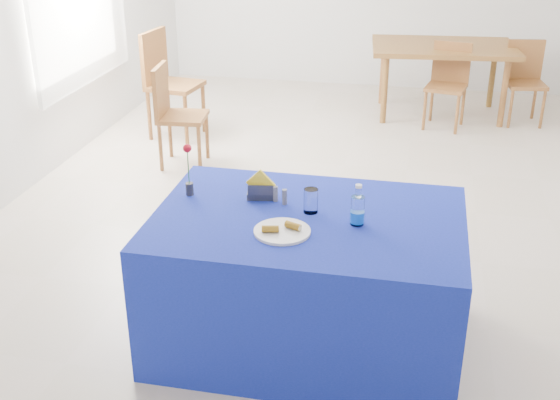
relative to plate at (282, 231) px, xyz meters
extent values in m
plane|color=beige|center=(-0.01, 2.06, -0.77)|extent=(7.00, 7.00, 0.00)
plane|color=silver|center=(-0.01, -1.44, 0.63)|extent=(5.00, 0.00, 5.00)
plane|color=silver|center=(-2.51, 2.06, 0.63)|extent=(0.00, 7.00, 7.00)
cylinder|color=silver|center=(0.00, 0.00, 0.00)|extent=(0.28, 0.28, 0.01)
cylinder|color=silver|center=(0.10, 0.26, 0.06)|extent=(0.08, 0.08, 0.13)
cylinder|color=slate|center=(-0.11, 0.36, 0.04)|extent=(0.03, 0.03, 0.08)
cylinder|color=slate|center=(-0.05, 0.33, 0.04)|extent=(0.03, 0.03, 0.08)
cube|color=navy|center=(0.10, 0.21, -0.39)|extent=(1.60, 1.10, 0.76)
cylinder|color=white|center=(0.35, 0.17, 0.07)|extent=(0.07, 0.07, 0.15)
cylinder|color=blue|center=(0.35, 0.17, 0.03)|extent=(0.07, 0.07, 0.06)
cylinder|color=silver|center=(0.35, 0.17, 0.17)|extent=(0.03, 0.03, 0.05)
cylinder|color=silver|center=(0.35, 0.17, 0.20)|extent=(0.03, 0.03, 0.01)
cube|color=#36363B|center=(-0.19, 0.37, 0.01)|extent=(0.16, 0.08, 0.03)
cube|color=#3D3D42|center=(-0.19, 0.34, 0.04)|extent=(0.14, 0.03, 0.09)
cube|color=#333337|center=(-0.20, 0.39, 0.04)|extent=(0.14, 0.03, 0.09)
cube|color=yellow|center=(-0.19, 0.37, 0.08)|extent=(0.16, 0.02, 0.16)
cylinder|color=#28282E|center=(-0.59, 0.34, 0.03)|extent=(0.04, 0.04, 0.07)
cylinder|color=#175D21|center=(-0.59, 0.34, 0.14)|extent=(0.01, 0.01, 0.22)
sphere|color=#B30B1D|center=(-0.59, 0.34, 0.26)|extent=(0.05, 0.05, 0.05)
cube|color=olive|center=(0.80, 4.52, -0.04)|extent=(1.56, 1.09, 0.05)
cylinder|color=brown|center=(0.24, 4.11, -0.41)|extent=(0.06, 0.06, 0.71)
cylinder|color=brown|center=(1.43, 4.23, -0.41)|extent=(0.06, 0.06, 0.71)
cylinder|color=#9A5E2C|center=(0.17, 4.81, -0.41)|extent=(0.06, 0.06, 0.71)
cylinder|color=olive|center=(1.37, 4.92, -0.41)|extent=(0.06, 0.06, 0.71)
cylinder|color=#965F2B|center=(0.66, 3.96, -0.56)|extent=(0.03, 0.03, 0.41)
cylinder|color=#965F2B|center=(0.98, 3.90, -0.56)|extent=(0.03, 0.03, 0.41)
cylinder|color=#965F2B|center=(0.73, 4.28, -0.56)|extent=(0.03, 0.03, 0.41)
cylinder|color=#965F2B|center=(1.05, 4.21, -0.56)|extent=(0.03, 0.03, 0.41)
cube|color=#965F2B|center=(0.85, 4.09, -0.35)|extent=(0.45, 0.45, 0.04)
cube|color=#965F2B|center=(0.89, 4.26, -0.13)|extent=(0.38, 0.11, 0.42)
cylinder|color=#965F2B|center=(1.52, 4.21, -0.57)|extent=(0.03, 0.03, 0.40)
cylinder|color=#965F2B|center=(1.84, 4.26, -0.57)|extent=(0.03, 0.03, 0.40)
cylinder|color=#965F2B|center=(1.47, 4.53, -0.57)|extent=(0.03, 0.03, 0.40)
cylinder|color=#965F2B|center=(1.79, 4.57, -0.57)|extent=(0.03, 0.03, 0.40)
cube|color=#965F2B|center=(1.65, 4.39, -0.35)|extent=(0.42, 0.42, 0.04)
cube|color=#965F2B|center=(1.63, 4.56, -0.13)|extent=(0.38, 0.09, 0.41)
cylinder|color=#965F2B|center=(-1.22, 2.42, -0.55)|extent=(0.03, 0.03, 0.43)
cylinder|color=#965F2B|center=(-1.26, 2.76, -0.55)|extent=(0.03, 0.03, 0.43)
cylinder|color=#965F2B|center=(-1.56, 2.38, -0.55)|extent=(0.03, 0.03, 0.43)
cylinder|color=#965F2B|center=(-1.60, 2.72, -0.55)|extent=(0.03, 0.03, 0.43)
cube|color=#965F2B|center=(-1.41, 2.57, -0.33)|extent=(0.44, 0.44, 0.04)
cube|color=#965F2B|center=(-1.59, 2.55, -0.09)|extent=(0.08, 0.40, 0.44)
cylinder|color=#965F2B|center=(-1.56, 3.07, -0.52)|extent=(0.04, 0.04, 0.49)
cylinder|color=#965F2B|center=(-1.51, 3.46, -0.52)|extent=(0.04, 0.04, 0.49)
cylinder|color=#965F2B|center=(-1.95, 3.12, -0.52)|extent=(0.04, 0.04, 0.49)
cylinder|color=#965F2B|center=(-1.90, 3.51, -0.52)|extent=(0.04, 0.04, 0.49)
cube|color=#965F2B|center=(-1.73, 3.29, -0.26)|extent=(0.52, 0.52, 0.04)
cube|color=#965F2B|center=(-1.94, 3.32, 0.01)|extent=(0.10, 0.46, 0.50)
cylinder|color=gold|center=(-0.05, -0.03, 0.02)|extent=(0.09, 0.05, 0.03)
cylinder|color=beige|center=(-0.01, -0.02, 0.02)|extent=(0.01, 0.03, 0.03)
cylinder|color=gold|center=(0.05, 0.02, 0.02)|extent=(0.09, 0.06, 0.03)
cylinder|color=beige|center=(0.09, 0.01, 0.02)|extent=(0.01, 0.03, 0.03)
camera|label=1|loc=(0.61, -3.00, 1.58)|focal=45.00mm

